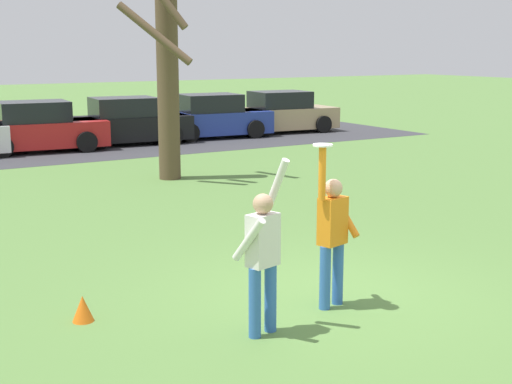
{
  "coord_description": "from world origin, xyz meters",
  "views": [
    {
      "loc": [
        -5.53,
        -7.27,
        3.23
      ],
      "look_at": [
        -0.83,
        0.53,
        1.41
      ],
      "focal_mm": 50.44,
      "sensor_mm": 36.0,
      "label": 1
    }
  ],
  "objects_px": {
    "bare_tree_tall": "(167,66)",
    "parked_car_red": "(38,129)",
    "parked_car_black": "(128,123)",
    "parked_car_tan": "(282,113)",
    "field_cone_orange": "(83,309)",
    "parked_car_blue": "(212,118)",
    "person_defender": "(263,252)",
    "frisbee_disc": "(323,145)",
    "person_catcher": "(332,232)"
  },
  "relations": [
    {
      "from": "person_defender",
      "to": "parked_car_blue",
      "type": "xyz_separation_m",
      "value": [
        8.12,
        16.74,
        -0.25
      ]
    },
    {
      "from": "person_catcher",
      "to": "parked_car_red",
      "type": "height_order",
      "value": "person_catcher"
    },
    {
      "from": "parked_car_red",
      "to": "parked_car_tan",
      "type": "bearing_deg",
      "value": 7.63
    },
    {
      "from": "parked_car_black",
      "to": "parked_car_tan",
      "type": "xyz_separation_m",
      "value": [
        6.47,
        0.22,
        0.0
      ]
    },
    {
      "from": "frisbee_disc",
      "to": "parked_car_tan",
      "type": "height_order",
      "value": "frisbee_disc"
    },
    {
      "from": "parked_car_tan",
      "to": "field_cone_orange",
      "type": "xyz_separation_m",
      "value": [
        -12.92,
        -15.42,
        -0.57
      ]
    },
    {
      "from": "parked_car_blue",
      "to": "parked_car_red",
      "type": "bearing_deg",
      "value": -172.14
    },
    {
      "from": "person_defender",
      "to": "parked_car_tan",
      "type": "bearing_deg",
      "value": 41.38
    },
    {
      "from": "bare_tree_tall",
      "to": "parked_car_red",
      "type": "bearing_deg",
      "value": 102.81
    },
    {
      "from": "parked_car_tan",
      "to": "bare_tree_tall",
      "type": "height_order",
      "value": "bare_tree_tall"
    },
    {
      "from": "parked_car_red",
      "to": "field_cone_orange",
      "type": "xyz_separation_m",
      "value": [
        -3.36,
        -14.94,
        -0.57
      ]
    },
    {
      "from": "parked_car_red",
      "to": "bare_tree_tall",
      "type": "distance_m",
      "value": 7.16
    },
    {
      "from": "field_cone_orange",
      "to": "parked_car_red",
      "type": "bearing_deg",
      "value": 77.32
    },
    {
      "from": "field_cone_orange",
      "to": "bare_tree_tall",
      "type": "bearing_deg",
      "value": 59.42
    },
    {
      "from": "person_catcher",
      "to": "parked_car_tan",
      "type": "distance_m",
      "value": 19.36
    },
    {
      "from": "parked_car_red",
      "to": "field_cone_orange",
      "type": "distance_m",
      "value": 15.32
    },
    {
      "from": "parked_car_black",
      "to": "parked_car_tan",
      "type": "height_order",
      "value": "same"
    },
    {
      "from": "parked_car_black",
      "to": "bare_tree_tall",
      "type": "xyz_separation_m",
      "value": [
        -1.58,
        -6.94,
        2.07
      ]
    },
    {
      "from": "field_cone_orange",
      "to": "parked_car_black",
      "type": "bearing_deg",
      "value": 66.98
    },
    {
      "from": "person_catcher",
      "to": "parked_car_blue",
      "type": "relative_size",
      "value": 0.49
    },
    {
      "from": "parked_car_tan",
      "to": "parked_car_red",
      "type": "bearing_deg",
      "value": -172.37
    },
    {
      "from": "frisbee_disc",
      "to": "bare_tree_tall",
      "type": "relative_size",
      "value": 0.04
    },
    {
      "from": "person_defender",
      "to": "parked_car_tan",
      "type": "height_order",
      "value": "person_defender"
    },
    {
      "from": "person_catcher",
      "to": "bare_tree_tall",
      "type": "distance_m",
      "value": 9.77
    },
    {
      "from": "frisbee_disc",
      "to": "parked_car_black",
      "type": "xyz_separation_m",
      "value": [
        3.8,
        16.38,
        -1.37
      ]
    },
    {
      "from": "person_defender",
      "to": "bare_tree_tall",
      "type": "xyz_separation_m",
      "value": [
        3.23,
        9.71,
        1.82
      ]
    },
    {
      "from": "parked_car_red",
      "to": "parked_car_blue",
      "type": "xyz_separation_m",
      "value": [
        6.41,
        0.35,
        0.0
      ]
    },
    {
      "from": "frisbee_disc",
      "to": "field_cone_orange",
      "type": "bearing_deg",
      "value": 155.91
    },
    {
      "from": "frisbee_disc",
      "to": "field_cone_orange",
      "type": "height_order",
      "value": "frisbee_disc"
    },
    {
      "from": "person_catcher",
      "to": "parked_car_black",
      "type": "bearing_deg",
      "value": -117.26
    },
    {
      "from": "person_catcher",
      "to": "parked_car_tan",
      "type": "bearing_deg",
      "value": -136.15
    },
    {
      "from": "parked_car_blue",
      "to": "field_cone_orange",
      "type": "distance_m",
      "value": 18.15
    },
    {
      "from": "parked_car_red",
      "to": "parked_car_black",
      "type": "relative_size",
      "value": 1.0
    },
    {
      "from": "parked_car_tan",
      "to": "field_cone_orange",
      "type": "distance_m",
      "value": 20.12
    },
    {
      "from": "person_defender",
      "to": "frisbee_disc",
      "type": "xyz_separation_m",
      "value": [
        1.0,
        0.27,
        1.11
      ]
    },
    {
      "from": "person_defender",
      "to": "frisbee_disc",
      "type": "bearing_deg",
      "value": 0.0
    },
    {
      "from": "person_defender",
      "to": "bare_tree_tall",
      "type": "height_order",
      "value": "bare_tree_tall"
    },
    {
      "from": "parked_car_blue",
      "to": "person_defender",
      "type": "bearing_deg",
      "value": -111.15
    },
    {
      "from": "person_catcher",
      "to": "person_defender",
      "type": "relative_size",
      "value": 1.02
    },
    {
      "from": "person_defender",
      "to": "parked_car_red",
      "type": "height_order",
      "value": "person_defender"
    },
    {
      "from": "field_cone_orange",
      "to": "parked_car_tan",
      "type": "bearing_deg",
      "value": 50.04
    },
    {
      "from": "person_defender",
      "to": "parked_car_blue",
      "type": "relative_size",
      "value": 0.48
    },
    {
      "from": "parked_car_black",
      "to": "parked_car_blue",
      "type": "xyz_separation_m",
      "value": [
        3.32,
        0.09,
        0.0
      ]
    },
    {
      "from": "bare_tree_tall",
      "to": "field_cone_orange",
      "type": "relative_size",
      "value": 18.29
    },
    {
      "from": "parked_car_red",
      "to": "parked_car_black",
      "type": "bearing_deg",
      "value": 9.52
    },
    {
      "from": "parked_car_blue",
      "to": "parked_car_tan",
      "type": "bearing_deg",
      "value": 7.15
    },
    {
      "from": "person_catcher",
      "to": "frisbee_disc",
      "type": "height_order",
      "value": "frisbee_disc"
    },
    {
      "from": "person_catcher",
      "to": "parked_car_tan",
      "type": "relative_size",
      "value": 0.49
    },
    {
      "from": "person_catcher",
      "to": "frisbee_disc",
      "type": "xyz_separation_m",
      "value": [
        -0.22,
        -0.06,
        1.11
      ]
    },
    {
      "from": "parked_car_red",
      "to": "parked_car_black",
      "type": "distance_m",
      "value": 3.11
    }
  ]
}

